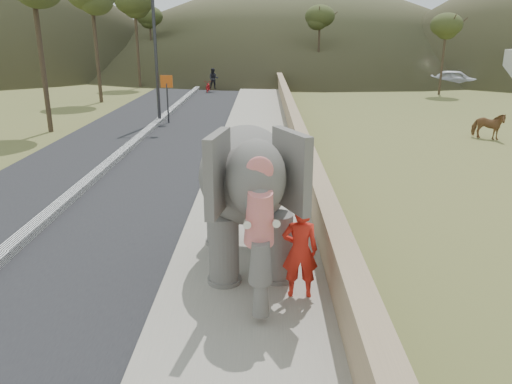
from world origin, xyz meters
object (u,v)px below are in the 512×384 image
elephant_and_man (247,193)px  cow (488,126)px  lamppost (160,23)px  motorcyclist (211,83)px

elephant_and_man → cow: bearing=51.3°
lamppost → cow: size_ratio=5.77×
cow → motorcyclist: motorcyclist is taller
lamppost → elephant_and_man: 17.41m
cow → motorcyclist: bearing=73.6°
lamppost → motorcyclist: (0.94, 13.56, -4.17)m
elephant_and_man → motorcyclist: bearing=97.2°
cow → motorcyclist: size_ratio=0.77×
lamppost → cow: 15.84m
cow → elephant_and_man: elephant_and_man is taller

